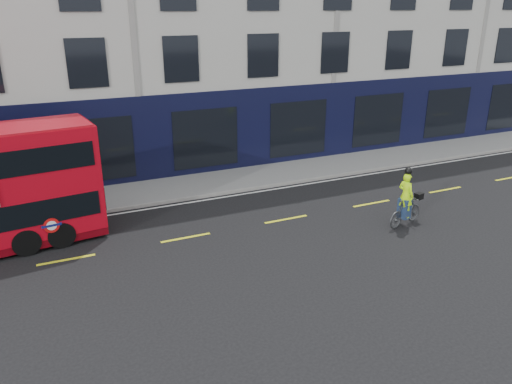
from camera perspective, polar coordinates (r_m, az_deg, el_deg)
ground at (r=16.61m, az=-6.54°, el=-7.28°), size 120.00×120.00×0.00m
pavement at (r=22.37m, az=-11.70°, el=0.07°), size 60.00×3.00×0.12m
kerb at (r=21.00m, az=-10.77°, el=-1.22°), size 60.00×0.12×0.13m
building_terrace at (r=27.37m, az=-16.13°, el=19.31°), size 50.00×10.07×15.00m
road_edge_line at (r=20.75m, az=-10.56°, el=-1.66°), size 58.00×0.10×0.01m
lane_dashes at (r=17.90m, az=-8.03°, el=-5.20°), size 58.00×0.12×0.01m
cyclist at (r=19.24m, az=16.74°, el=-1.57°), size 1.84×0.91×2.28m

